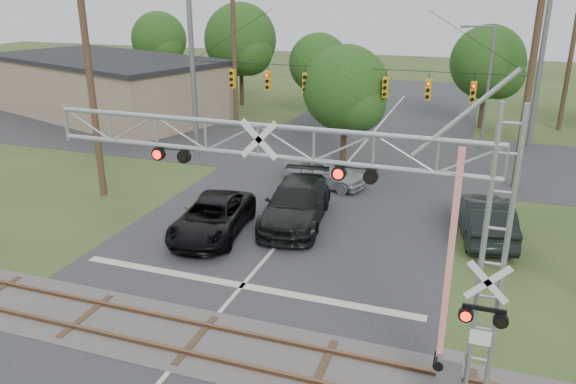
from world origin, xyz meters
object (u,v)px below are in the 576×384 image
(traffic_signal_span, at_px, (361,74))
(streetlight, at_px, (486,81))
(car_dark, at_px, (296,204))
(commercial_building, at_px, (106,86))
(crossing_gantry, at_px, (343,215))
(sedan_silver, at_px, (325,172))
(pickup_black, at_px, (213,217))

(traffic_signal_span, distance_m, streetlight, 9.88)
(streetlight, bearing_deg, traffic_signal_span, -131.81)
(car_dark, bearing_deg, streetlight, 56.98)
(commercial_building, height_order, streetlight, streetlight)
(car_dark, bearing_deg, commercial_building, 135.51)
(crossing_gantry, relative_size, streetlight, 1.51)
(traffic_signal_span, height_order, car_dark, traffic_signal_span)
(crossing_gantry, relative_size, sedan_silver, 2.64)
(car_dark, height_order, sedan_silver, car_dark)
(traffic_signal_span, relative_size, sedan_silver, 4.22)
(pickup_black, xyz_separation_m, commercial_building, (-19.32, 19.22, 1.60))
(pickup_black, bearing_deg, crossing_gantry, -52.54)
(crossing_gantry, height_order, sedan_silver, crossing_gantry)
(traffic_signal_span, height_order, pickup_black, traffic_signal_span)
(sedan_silver, bearing_deg, pickup_black, 174.64)
(crossing_gantry, bearing_deg, pickup_black, 134.72)
(pickup_black, distance_m, commercial_building, 27.30)
(pickup_black, relative_size, streetlight, 0.71)
(pickup_black, bearing_deg, traffic_signal_span, 62.84)
(crossing_gantry, distance_m, commercial_building, 38.03)
(car_dark, xyz_separation_m, commercial_building, (-22.30, 16.78, 1.47))
(traffic_signal_span, distance_m, pickup_black, 12.42)
(traffic_signal_span, xyz_separation_m, pickup_black, (-3.90, -10.76, -4.81))
(crossing_gantry, bearing_deg, car_dark, 114.40)
(streetlight, bearing_deg, commercial_building, 177.81)
(pickup_black, bearing_deg, car_dark, 31.99)
(crossing_gantry, height_order, car_dark, crossing_gantry)
(pickup_black, xyz_separation_m, sedan_silver, (2.82, 7.77, -0.00))
(car_dark, bearing_deg, crossing_gantry, -73.12)
(pickup_black, bearing_deg, streetlight, 52.73)
(traffic_signal_span, bearing_deg, streetlight, 48.19)
(pickup_black, relative_size, commercial_building, 0.25)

